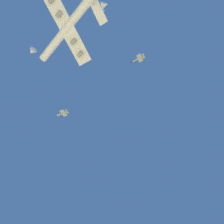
% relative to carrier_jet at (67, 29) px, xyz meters
% --- Properties ---
extents(carrier_jet, '(79.28, 58.54, 23.63)m').
position_rel_carrier_jet_xyz_m(carrier_jet, '(0.00, 0.00, 0.00)').
color(carrier_jet, white).
extents(chase_jet_lead, '(15.22, 8.24, 4.00)m').
position_rel_carrier_jet_xyz_m(chase_jet_lead, '(-45.20, -53.39, 18.54)').
color(chase_jet_lead, '#999EA3').
extents(chase_jet_right_wing, '(15.22, 8.14, 4.00)m').
position_rel_carrier_jet_xyz_m(chase_jet_right_wing, '(42.25, -62.26, -14.78)').
color(chase_jet_right_wing, '#999EA3').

